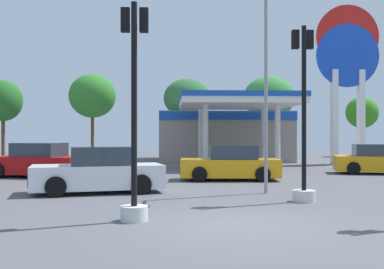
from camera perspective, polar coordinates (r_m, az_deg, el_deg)
ground_plane at (r=10.57m, az=5.45°, el=-11.06°), size 90.00×90.00×0.00m
gas_station at (r=35.40m, az=4.05°, el=0.18°), size 9.93×14.45×4.45m
station_pole_sign at (r=34.09m, az=18.64°, el=8.26°), size 4.39×0.56×11.03m
car_1 at (r=20.73m, az=4.74°, el=-3.67°), size 4.48×2.21×1.57m
car_2 at (r=16.52m, az=-11.45°, el=-4.53°), size 4.79×2.79×1.61m
car_4 at (r=23.36m, az=-18.60°, el=-3.18°), size 4.92×3.08×1.64m
car_5 at (r=25.88m, az=21.86°, el=-2.98°), size 4.59×2.72×1.54m
traffic_signal_1 at (r=10.94m, az=-7.14°, el=-0.33°), size 0.65×0.68×5.14m
traffic_signal_2 at (r=14.40m, az=13.60°, el=-0.38°), size 0.69×0.70×5.32m
tree_0 at (r=44.77m, az=-22.27°, el=3.85°), size 3.40×3.40×6.93m
tree_1 at (r=43.30m, az=-12.18°, el=4.66°), size 4.25×4.25×7.59m
tree_2 at (r=40.50m, az=-0.63°, el=4.48°), size 4.08×4.08×6.94m
tree_3 at (r=40.74m, az=9.46°, el=4.45°), size 4.43×4.43×7.11m
tree_4 at (r=46.13m, az=20.24°, el=2.55°), size 2.99×2.99×5.60m
corner_streetlamp at (r=16.12m, az=9.26°, el=7.46°), size 0.24×1.48×6.85m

